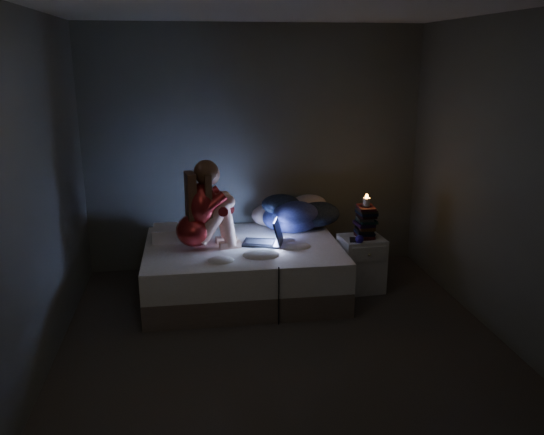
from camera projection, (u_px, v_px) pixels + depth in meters
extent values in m
cube|color=#3B3532|center=(284.00, 347.00, 4.56)|extent=(3.60, 3.80, 0.02)
cube|color=silver|center=(286.00, 4.00, 3.84)|extent=(3.60, 3.80, 0.02)
cube|color=#53574E|center=(255.00, 150.00, 6.02)|extent=(3.60, 0.02, 2.60)
cube|color=#53574E|center=(360.00, 292.00, 2.38)|extent=(3.60, 0.02, 2.60)
cube|color=#53574E|center=(32.00, 199.00, 3.95)|extent=(0.02, 3.80, 2.60)
cube|color=#53574E|center=(509.00, 183.00, 4.45)|extent=(0.02, 3.80, 2.60)
cube|color=white|center=(176.00, 233.00, 5.57)|extent=(0.45, 0.32, 0.13)
cube|color=silver|center=(361.00, 264.00, 5.60)|extent=(0.44, 0.40, 0.55)
cylinder|color=beige|center=(366.00, 202.00, 5.45)|extent=(0.07, 0.07, 0.08)
cube|color=black|center=(353.00, 239.00, 5.45)|extent=(0.11, 0.16, 0.01)
sphere|color=navy|center=(358.00, 239.00, 5.35)|extent=(0.08, 0.08, 0.08)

